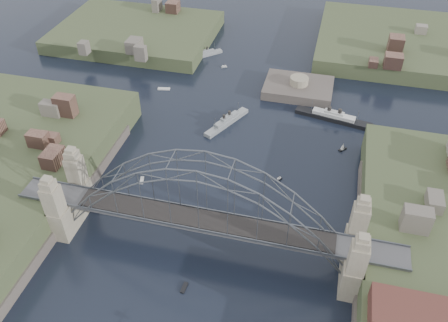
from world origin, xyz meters
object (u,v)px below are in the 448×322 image
(bridge, at_px, (203,207))
(wharf_shed, at_px, (431,320))
(ocean_liner, at_px, (333,117))
(fort_island, at_px, (298,93))
(naval_cruiser_far, at_px, (205,54))
(naval_cruiser_near, at_px, (227,122))

(bridge, distance_m, wharf_shed, 46.23)
(bridge, relative_size, ocean_liner, 3.59)
(bridge, bearing_deg, fort_island, 80.27)
(naval_cruiser_far, bearing_deg, wharf_shed, -55.76)
(wharf_shed, height_order, naval_cruiser_far, wharf_shed)
(fort_island, height_order, naval_cruiser_far, fort_island)
(wharf_shed, distance_m, naval_cruiser_far, 122.28)
(bridge, distance_m, fort_island, 72.14)
(bridge, xyz_separation_m, fort_island, (12.00, 70.00, -12.66))
(wharf_shed, bearing_deg, fort_island, 110.85)
(naval_cruiser_far, bearing_deg, naval_cruiser_near, -65.59)
(ocean_liner, bearing_deg, naval_cruiser_far, 148.26)
(wharf_shed, relative_size, naval_cruiser_far, 1.77)
(bridge, bearing_deg, naval_cruiser_far, 105.83)
(naval_cruiser_near, height_order, ocean_liner, ocean_liner)
(naval_cruiser_near, bearing_deg, ocean_liner, 18.03)
(wharf_shed, relative_size, naval_cruiser_near, 1.17)
(wharf_shed, bearing_deg, naval_cruiser_far, 124.24)
(naval_cruiser_far, height_order, ocean_liner, ocean_liner)
(naval_cruiser_near, relative_size, naval_cruiser_far, 1.51)
(naval_cruiser_near, bearing_deg, bridge, -82.24)
(wharf_shed, relative_size, ocean_liner, 0.85)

